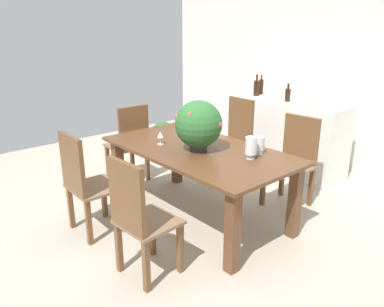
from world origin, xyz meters
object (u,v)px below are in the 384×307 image
Objects in this scene: wine_bottle_tall at (256,88)px; crystal_vase_left at (259,144)px; chair_near_left at (84,180)px; kitchen_counter at (284,135)px; chair_near_right at (138,215)px; flower_centerpiece at (199,125)px; chair_far_left at (235,137)px; potted_plant_floor at (163,137)px; chair_far_right at (295,157)px; wine_bottle_clear at (288,95)px; wine_bottle_dark at (261,86)px; dining_table at (198,160)px; crystal_vase_center_near at (201,126)px; crystal_vase_right at (251,146)px; wine_glass at (160,135)px; chair_head_end at (130,141)px.

crystal_vase_left is at bearing -49.15° from wine_bottle_tall.
chair_near_left reaches higher than kitchen_counter.
kitchen_counter is at bearing 117.56° from crystal_vase_left.
flower_centerpiece reaches higher than chair_near_right.
chair_far_left is 1.96× the size of potted_plant_floor.
chair_far_right is 4.26× the size of wine_bottle_clear.
chair_near_right is 5.77× the size of crystal_vase_left.
chair_near_left is 2.35m from potted_plant_floor.
flower_centerpiece is at bearing -79.51° from kitchen_counter.
wine_bottle_dark is 0.17m from wine_bottle_tall.
crystal_vase_left is at bearing 31.37° from dining_table.
crystal_vase_center_near is 1.05× the size of crystal_vase_right.
flower_centerpiece is at bearing -44.96° from crystal_vase_center_near.
wine_bottle_clear reaches higher than chair_far_left.
crystal_vase_right reaches higher than wine_glass.
wine_bottle_dark reaches higher than dining_table.
wine_bottle_clear is at bearing 27.45° from potted_plant_floor.
chair_far_left reaches higher than crystal_vase_left.
chair_head_end reaches higher than wine_glass.
wine_bottle_dark is at bearing 107.84° from crystal_vase_center_near.
crystal_vase_center_near is 1.58× the size of wine_glass.
crystal_vase_center_near is (0.17, -0.74, 0.31)m from chair_far_left.
crystal_vase_left is 1.91m from wine_bottle_tall.
wine_bottle_tall reaches higher than chair_head_end.
chair_near_right is at bearing -66.13° from dining_table.
crystal_vase_left is (0.94, 1.32, 0.30)m from chair_near_left.
chair_near_left is at bearing -125.53° from crystal_vase_left.
wine_bottle_tall reaches higher than wine_glass.
chair_near_left is at bearing -130.25° from crystal_vase_right.
kitchen_counter is at bearing 90.92° from crystal_vase_center_near.
crystal_vase_left is 1.75m from kitchen_counter.
crystal_vase_center_near is (-0.32, 0.32, -0.12)m from flower_centerpiece.
dining_table is 0.46m from crystal_vase_center_near.
chair_near_right is 2.95m from potted_plant_floor.
crystal_vase_left is at bearing -14.51° from potted_plant_floor.
chair_far_left is at bearing 113.31° from dining_table.
chair_near_right reaches higher than kitchen_counter.
flower_centerpiece is 0.47m from crystal_vase_center_near.
chair_far_right is 3.58× the size of wine_bottle_dark.
crystal_vase_left is at bearing 2.24° from crystal_vase_center_near.
wine_bottle_tall is at bearing -70.13° from chair_near_right.
chair_far_left is at bearing -69.95° from chair_near_right.
chair_near_right is (0.45, -1.01, -0.08)m from dining_table.
chair_far_left is at bearing 138.45° from crystal_vase_right.
wine_bottle_tall is at bearing 130.85° from crystal_vase_left.
wine_bottle_dark reaches higher than chair_far_left.
chair_far_left reaches higher than chair_far_right.
potted_plant_floor is (-2.23, -0.12, -0.24)m from chair_far_right.
chair_far_right is at bearing 66.77° from dining_table.
chair_far_left is at bearing 114.74° from flower_centerpiece.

